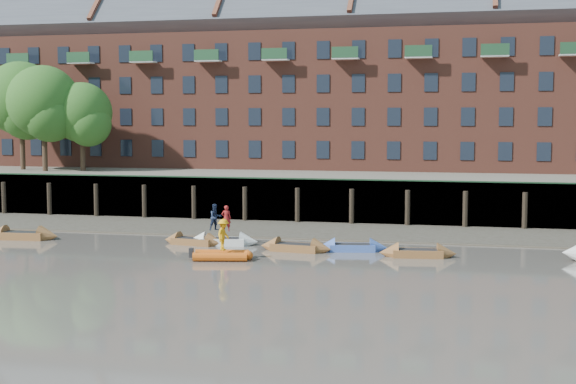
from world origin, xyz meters
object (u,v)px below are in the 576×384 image
(rowboat_5, at_px, (352,247))
(rowboat_3, at_px, (223,241))
(rowboat_0, at_px, (23,235))
(rowboat_2, at_px, (194,241))
(rib_tender, at_px, (224,255))
(rowboat_4, at_px, (296,247))
(person_rib_crew, at_px, (224,235))
(rowboat_6, at_px, (418,253))
(person_rower_a, at_px, (226,218))
(person_rower_b, at_px, (215,217))

(rowboat_5, bearing_deg, rowboat_3, 166.96)
(rowboat_0, bearing_deg, rowboat_2, -2.32)
(rowboat_5, xyz_separation_m, rib_tender, (-6.40, -4.44, 0.03))
(rowboat_4, bearing_deg, rib_tender, -124.48)
(rib_tender, distance_m, person_rib_crew, 1.13)
(rowboat_0, relative_size, rib_tender, 1.46)
(rowboat_6, xyz_separation_m, person_rower_a, (-11.59, 1.65, 1.42))
(rowboat_0, distance_m, person_rower_b, 12.70)
(person_rower_b, bearing_deg, rowboat_6, -51.11)
(rowboat_4, xyz_separation_m, rib_tender, (-3.21, -3.65, 0.02))
(person_rower_b, bearing_deg, person_rower_a, -57.87)
(rowboat_5, relative_size, rowboat_6, 0.96)
(rib_tender, bearing_deg, rowboat_4, 37.41)
(rowboat_2, bearing_deg, rowboat_4, -0.07)
(rowboat_0, xyz_separation_m, rowboat_4, (17.92, -0.66, -0.02))
(rib_tender, bearing_deg, rowboat_5, 23.44)
(rowboat_4, height_order, rib_tender, rowboat_4)
(person_rower_a, bearing_deg, person_rower_b, -34.52)
(rowboat_3, relative_size, rib_tender, 1.35)
(rowboat_3, height_order, person_rower_b, person_rower_b)
(rowboat_4, distance_m, rowboat_5, 3.29)
(rowboat_6, relative_size, person_rower_a, 2.76)
(rowboat_2, distance_m, rowboat_3, 1.79)
(rowboat_4, height_order, rowboat_5, rowboat_4)
(person_rower_b, bearing_deg, rowboat_3, -64.93)
(rowboat_5, distance_m, person_rib_crew, 7.86)
(rowboat_3, xyz_separation_m, person_rower_b, (-0.52, 0.22, 1.43))
(rowboat_4, height_order, person_rower_b, person_rower_b)
(rib_tender, bearing_deg, rowboat_3, 96.76)
(rib_tender, height_order, person_rib_crew, person_rib_crew)
(rowboat_2, height_order, rowboat_3, rowboat_3)
(rowboat_4, relative_size, person_rower_b, 2.72)
(person_rower_a, height_order, person_rower_b, person_rower_b)
(rowboat_4, distance_m, rowboat_6, 7.03)
(rowboat_2, bearing_deg, person_rib_crew, -45.42)
(rowboat_4, bearing_deg, rowboat_3, 172.39)
(rowboat_6, bearing_deg, rowboat_0, 170.55)
(rowboat_6, distance_m, rib_tender, 10.73)
(person_rower_b, bearing_deg, rowboat_0, 141.08)
(person_rower_a, bearing_deg, rowboat_5, 157.42)
(person_rower_a, relative_size, person_rib_crew, 0.93)
(rib_tender, bearing_deg, person_rower_a, 94.24)
(rowboat_2, relative_size, rowboat_3, 0.93)
(rowboat_2, relative_size, person_rower_a, 2.61)
(rowboat_5, bearing_deg, rib_tender, -155.06)
(rowboat_5, height_order, person_rower_a, person_rower_a)
(rowboat_4, distance_m, person_rower_b, 5.71)
(rowboat_3, bearing_deg, person_rib_crew, -79.16)
(rowboat_4, distance_m, person_rib_crew, 4.98)
(rowboat_3, bearing_deg, rowboat_6, -15.23)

